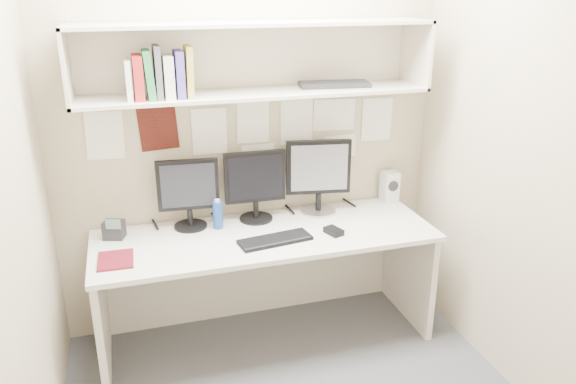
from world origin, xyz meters
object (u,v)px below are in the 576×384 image
object	(u,v)px
speaker	(389,186)
maroon_notebook	(116,260)
desk	(266,287)
keyboard	(275,240)
monitor_right	(318,174)
desk_phone	(114,230)
monitor_center	(255,183)
monitor_left	(188,190)

from	to	relation	value
speaker	maroon_notebook	xyz separation A→B (m)	(-1.79, -0.39, -0.10)
desk	maroon_notebook	distance (m)	0.94
keyboard	speaker	size ratio (longest dim) A/B	2.03
desk	monitor_right	bearing A→B (deg)	28.37
speaker	desk_phone	xyz separation A→B (m)	(-1.79, -0.09, -0.05)
monitor_center	desk_phone	bearing A→B (deg)	-175.53
monitor_center	keyboard	world-z (taller)	monitor_center
monitor_right	keyboard	distance (m)	0.58
desk	desk_phone	size ratio (longest dim) A/B	14.73
speaker	desk_phone	world-z (taller)	speaker
desk	monitor_left	size ratio (longest dim) A/B	4.74
maroon_notebook	speaker	bearing A→B (deg)	14.03
maroon_notebook	monitor_center	bearing A→B (deg)	23.68
monitor_right	maroon_notebook	world-z (taller)	monitor_right
monitor_left	speaker	bearing A→B (deg)	6.85
speaker	monitor_center	bearing A→B (deg)	-179.66
desk	speaker	world-z (taller)	speaker
monitor_left	maroon_notebook	world-z (taller)	monitor_left
monitor_right	monitor_left	bearing A→B (deg)	-170.37
maroon_notebook	desk_phone	bearing A→B (deg)	91.89
speaker	desk	bearing A→B (deg)	-166.59
desk	speaker	xyz separation A→B (m)	(0.93, 0.27, 0.47)
monitor_right	desk	bearing A→B (deg)	-141.99
monitor_left	keyboard	size ratio (longest dim) A/B	1.01
speaker	maroon_notebook	distance (m)	1.83
monitor_left	desk_phone	size ratio (longest dim) A/B	3.11
monitor_left	speaker	size ratio (longest dim) A/B	2.05
maroon_notebook	desk_phone	xyz separation A→B (m)	(-0.00, 0.30, 0.05)
monitor_center	maroon_notebook	distance (m)	0.94
monitor_left	keyboard	xyz separation A→B (m)	(0.43, -0.35, -0.22)
monitor_right	desk_phone	bearing A→B (deg)	-168.55
speaker	keyboard	bearing A→B (deg)	-158.80
maroon_notebook	desk	bearing A→B (deg)	9.89
monitor_center	monitor_right	bearing A→B (deg)	1.77
monitor_center	monitor_right	xyz separation A→B (m)	(0.41, -0.00, 0.02)
keyboard	monitor_center	bearing A→B (deg)	86.24
maroon_notebook	keyboard	bearing A→B (deg)	0.98
monitor_left	maroon_notebook	size ratio (longest dim) A/B	1.88
monitor_right	maroon_notebook	bearing A→B (deg)	-155.21
desk_phone	monitor_right	bearing A→B (deg)	20.45
monitor_left	keyboard	bearing A→B (deg)	-34.22
monitor_left	desk_phone	distance (m)	0.48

